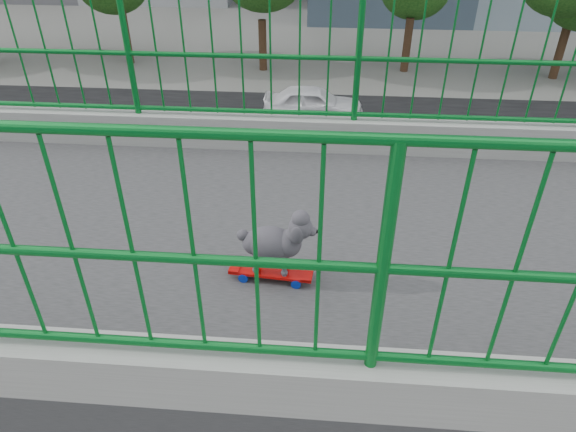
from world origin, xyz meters
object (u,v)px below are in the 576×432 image
(car_5, at_px, (271,299))
(car_7, at_px, (42,161))
(car_0, at_px, (152,291))
(car_6, at_px, (533,237))
(skateboard, at_px, (272,271))
(poodle, at_px, (275,241))
(car_4, at_px, (313,103))
(car_1, at_px, (487,233))

(car_5, height_order, car_7, car_7)
(car_0, distance_m, car_6, 10.50)
(skateboard, distance_m, car_5, 9.08)
(poodle, bearing_deg, car_0, -144.72)
(poodle, distance_m, car_5, 9.25)
(car_7, bearing_deg, car_4, -55.65)
(car_0, distance_m, car_7, 8.75)
(car_5, distance_m, car_6, 7.77)
(car_4, bearing_deg, car_1, -151.03)
(poodle, xyz_separation_m, car_1, (-9.70, 4.95, -6.52))
(car_1, bearing_deg, skateboard, -27.17)
(car_4, height_order, car_7, car_7)
(poodle, bearing_deg, skateboard, -90.00)
(car_1, bearing_deg, poodle, -27.04)
(car_4, bearing_deg, car_0, 165.11)
(poodle, distance_m, car_4, 20.38)
(car_0, bearing_deg, car_1, 110.16)
(car_1, distance_m, car_6, 1.29)
(poodle, relative_size, car_6, 0.10)
(skateboard, bearing_deg, car_7, -137.87)
(skateboard, distance_m, car_4, 20.30)
(car_4, relative_size, car_7, 0.83)
(car_1, bearing_deg, car_0, -69.84)
(car_1, bearing_deg, car_4, -151.03)
(car_7, bearing_deg, skateboard, -143.05)
(poodle, relative_size, car_0, 0.11)
(poodle, bearing_deg, car_5, -167.40)
(poodle, xyz_separation_m, car_0, (-6.50, -3.77, -6.50))
(poodle, height_order, car_0, poodle)
(car_6, bearing_deg, car_0, -72.26)
(car_7, bearing_deg, car_6, -101.33)
(car_5, relative_size, car_6, 0.95)
(poodle, height_order, car_6, poodle)
(car_1, relative_size, car_5, 1.01)
(skateboard, xyz_separation_m, car_0, (-6.50, -3.74, -6.26))
(poodle, xyz_separation_m, car_4, (-19.30, -0.36, -6.54))
(poodle, height_order, car_4, poodle)
(car_6, bearing_deg, car_1, -90.00)
(poodle, height_order, car_7, poodle)
(car_0, bearing_deg, car_6, 107.74)
(skateboard, distance_m, car_7, 17.32)
(poodle, xyz_separation_m, car_7, (-12.90, -9.73, -6.52))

